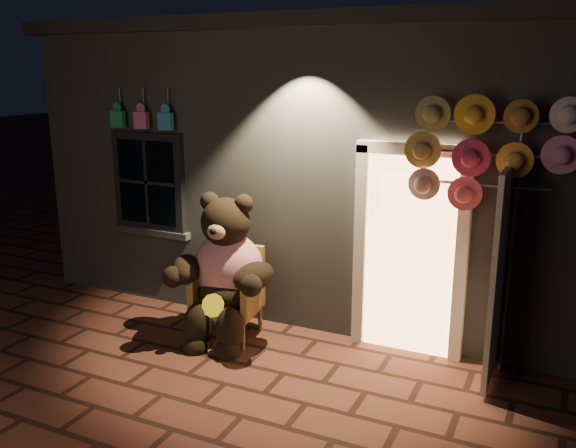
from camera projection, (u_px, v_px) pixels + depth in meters
The scene contains 5 objects.
ground at pixel (225, 384), 5.75m from camera, with size 60.00×60.00×0.00m, color #582E21.
shop_building at pixel (364, 151), 8.82m from camera, with size 7.30×5.95×3.51m.
wicker_armchair at pixel (230, 292), 6.73m from camera, with size 0.75×0.69×0.99m.
teddy_bear at pixel (225, 273), 6.55m from camera, with size 1.23×1.02×1.71m.
hat_rack at pixel (483, 151), 5.51m from camera, with size 1.49×0.22×2.64m.
Camera 1 is at (2.75, -4.46, 2.89)m, focal length 38.00 mm.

